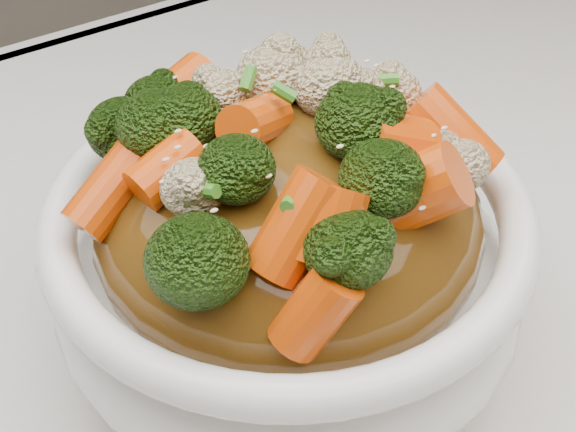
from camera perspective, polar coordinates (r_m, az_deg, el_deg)
tablecloth at (r=0.48m, az=1.78°, el=-11.86°), size 1.20×0.80×0.04m
bowl at (r=0.45m, az=0.00°, el=-3.44°), size 0.30×0.30×0.09m
sauce_base at (r=0.42m, az=0.00°, el=-0.33°), size 0.24×0.24×0.10m
carrots at (r=0.38m, az=0.00°, el=7.34°), size 0.24×0.24×0.05m
broccoli at (r=0.38m, az=0.00°, el=7.21°), size 0.24×0.24×0.05m
cauliflower at (r=0.38m, az=0.00°, el=6.93°), size 0.24×0.24×0.04m
scallions at (r=0.38m, az=0.00°, el=7.48°), size 0.18×0.18×0.02m
sesame_seeds at (r=0.38m, az=0.00°, el=7.48°), size 0.21×0.21×0.01m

